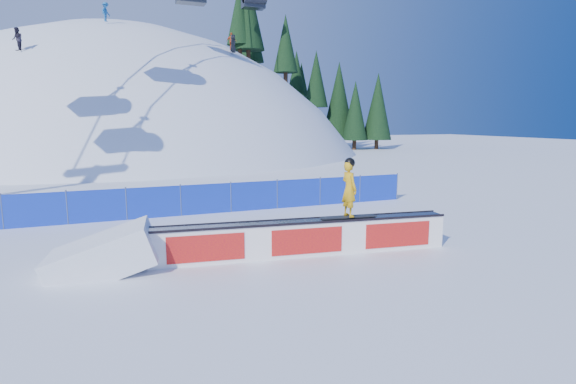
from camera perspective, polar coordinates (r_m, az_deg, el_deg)
name	(u,v)px	position (r m, az deg, el deg)	size (l,w,h in m)	color
ground	(169,249)	(13.62, -14.83, -6.99)	(160.00, 160.00, 0.00)	white
snow_hill	(133,300)	(59.18, -19.07, -12.88)	(64.00, 64.00, 64.00)	white
treeline	(302,64)	(59.37, 1.76, 15.90)	(20.30, 10.63, 20.90)	#362215
safety_fence	(154,202)	(17.86, -16.63, -1.27)	(22.05, 0.05, 1.30)	#1333BA
rail_box	(304,238)	(12.48, 2.10, -5.83)	(8.35, 1.58, 1.00)	white
snow_ramp	(104,271)	(12.25, -22.29, -9.22)	(2.49, 1.66, 0.93)	white
snowboarder	(349,188)	(12.63, 7.77, 0.47)	(1.63, 0.61, 1.68)	black
distant_skiers	(144,31)	(43.87, -17.78, 18.85)	(18.45, 7.17, 5.32)	black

